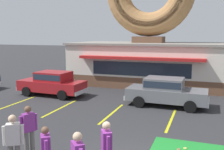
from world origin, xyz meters
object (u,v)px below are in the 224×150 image
object	(u,v)px
pedestrian_hooded_kid	(14,140)
pedestrian_beanie_man	(29,128)
pedestrian_blue_sweater_man	(106,149)
trash_bin	(65,80)
car_red	(52,82)
car_grey	(166,91)

from	to	relation	value
pedestrian_hooded_kid	pedestrian_beanie_man	world-z (taller)	pedestrian_hooded_kid
pedestrian_blue_sweater_man	pedestrian_beanie_man	size ratio (longest dim) A/B	1.02
trash_bin	car_red	bearing A→B (deg)	-73.99
pedestrian_hooded_kid	trash_bin	xyz separation A→B (m)	(-5.26, 12.06, -0.47)
pedestrian_hooded_kid	pedestrian_beanie_man	distance (m)	1.11
pedestrian_beanie_man	pedestrian_blue_sweater_man	bearing A→B (deg)	-12.38
car_red	pedestrian_blue_sweater_man	xyz separation A→B (m)	(7.08, -8.48, 0.08)
car_red	trash_bin	xyz separation A→B (m)	(-0.91, 3.17, -0.37)
pedestrian_blue_sweater_man	trash_bin	xyz separation A→B (m)	(-7.98, 11.65, -0.46)
car_grey	car_red	world-z (taller)	same
car_grey	pedestrian_blue_sweater_man	distance (m)	8.41
trash_bin	car_grey	bearing A→B (deg)	-21.24
car_red	pedestrian_blue_sweater_man	size ratio (longest dim) A/B	2.69
car_grey	pedestrian_blue_sweater_man	world-z (taller)	pedestrian_blue_sweater_man
car_grey	trash_bin	world-z (taller)	car_grey
pedestrian_beanie_man	car_grey	bearing A→B (deg)	66.41
pedestrian_beanie_man	trash_bin	xyz separation A→B (m)	(-4.97, 10.99, -0.44)
car_grey	pedestrian_blue_sweater_man	size ratio (longest dim) A/B	2.68
car_grey	pedestrian_hooded_kid	size ratio (longest dim) A/B	2.65
pedestrian_blue_sweater_man	pedestrian_beanie_man	xyz separation A→B (m)	(-3.01, 0.66, -0.02)
car_grey	trash_bin	distance (m)	8.97
trash_bin	pedestrian_blue_sweater_man	bearing A→B (deg)	-55.57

